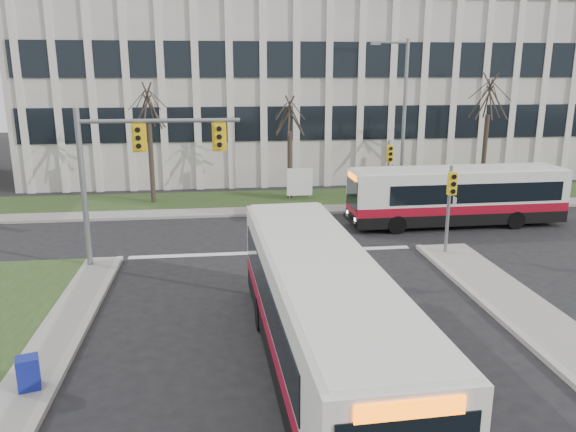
# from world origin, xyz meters

# --- Properties ---
(ground) EXTENTS (120.00, 120.00, 0.00)m
(ground) POSITION_xyz_m (0.00, 0.00, 0.00)
(ground) COLOR black
(ground) RESTS_ON ground
(sidewalk_cross) EXTENTS (44.00, 1.60, 0.14)m
(sidewalk_cross) POSITION_xyz_m (5.00, 15.20, 0.07)
(sidewalk_cross) COLOR #9E9B93
(sidewalk_cross) RESTS_ON ground
(building_lawn) EXTENTS (44.00, 5.00, 0.12)m
(building_lawn) POSITION_xyz_m (5.00, 18.00, 0.06)
(building_lawn) COLOR #2B411C
(building_lawn) RESTS_ON ground
(office_building) EXTENTS (40.00, 16.00, 12.00)m
(office_building) POSITION_xyz_m (5.00, 30.00, 6.00)
(office_building) COLOR beige
(office_building) RESTS_ON ground
(mast_arm_signal) EXTENTS (6.11, 0.38, 6.20)m
(mast_arm_signal) POSITION_xyz_m (-5.62, 7.16, 4.26)
(mast_arm_signal) COLOR slate
(mast_arm_signal) RESTS_ON ground
(signal_pole_near) EXTENTS (0.34, 0.39, 3.80)m
(signal_pole_near) POSITION_xyz_m (7.20, 6.90, 2.50)
(signal_pole_near) COLOR slate
(signal_pole_near) RESTS_ON ground
(signal_pole_far) EXTENTS (0.34, 0.39, 3.80)m
(signal_pole_far) POSITION_xyz_m (7.20, 15.40, 2.50)
(signal_pole_far) COLOR slate
(signal_pole_far) RESTS_ON ground
(streetlight) EXTENTS (2.15, 0.25, 9.20)m
(streetlight) POSITION_xyz_m (8.03, 16.20, 5.19)
(streetlight) COLOR slate
(streetlight) RESTS_ON ground
(directory_sign) EXTENTS (1.50, 0.12, 2.00)m
(directory_sign) POSITION_xyz_m (2.50, 17.50, 1.17)
(directory_sign) COLOR slate
(directory_sign) RESTS_ON ground
(tree_left) EXTENTS (1.80, 1.80, 7.70)m
(tree_left) POSITION_xyz_m (-6.00, 18.00, 5.51)
(tree_left) COLOR #42352B
(tree_left) RESTS_ON ground
(tree_mid) EXTENTS (1.80, 1.80, 6.82)m
(tree_mid) POSITION_xyz_m (2.00, 18.20, 4.88)
(tree_mid) COLOR #42352B
(tree_mid) RESTS_ON ground
(tree_right) EXTENTS (1.80, 1.80, 8.25)m
(tree_right) POSITION_xyz_m (14.00, 18.00, 5.91)
(tree_right) COLOR #42352B
(tree_right) RESTS_ON ground
(bus_main) EXTENTS (2.98, 11.78, 3.12)m
(bus_main) POSITION_xyz_m (0.23, -1.91, 1.56)
(bus_main) COLOR silver
(bus_main) RESTS_ON ground
(bus_cross) EXTENTS (10.70, 2.53, 2.84)m
(bus_cross) POSITION_xyz_m (9.49, 11.42, 1.42)
(bus_cross) COLOR silver
(bus_cross) RESTS_ON ground
(newspaper_box_blue) EXTENTS (0.61, 0.57, 0.95)m
(newspaper_box_blue) POSITION_xyz_m (-6.80, -1.84, 0.47)
(newspaper_box_blue) COLOR navy
(newspaper_box_blue) RESTS_ON ground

